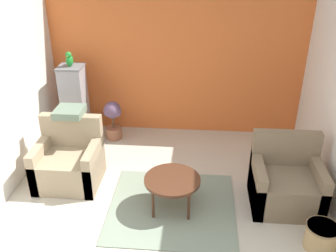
# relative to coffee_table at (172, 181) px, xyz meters

# --- Properties ---
(wall_back_accent) EXTENTS (4.33, 0.06, 2.58)m
(wall_back_accent) POSITION_rel_coffee_table_xyz_m (-0.10, 2.22, 0.88)
(wall_back_accent) COLOR orange
(wall_back_accent) RESTS_ON ground_plane
(wall_left) EXTENTS (0.06, 3.28, 2.58)m
(wall_left) POSITION_rel_coffee_table_xyz_m (-2.23, 0.55, 0.88)
(wall_left) COLOR silver
(wall_left) RESTS_ON ground_plane
(area_rug) EXTENTS (1.61, 1.52, 0.01)m
(area_rug) POSITION_rel_coffee_table_xyz_m (0.00, 0.00, -0.40)
(area_rug) COLOR gray
(area_rug) RESTS_ON ground_plane
(coffee_table) EXTENTS (0.71, 0.71, 0.45)m
(coffee_table) POSITION_rel_coffee_table_xyz_m (0.00, 0.00, 0.00)
(coffee_table) COLOR #472819
(coffee_table) RESTS_ON ground_plane
(armchair_left) EXTENTS (0.86, 0.75, 0.92)m
(armchair_left) POSITION_rel_coffee_table_xyz_m (-1.48, 0.46, -0.11)
(armchair_left) COLOR #9E896B
(armchair_left) RESTS_ON ground_plane
(armchair_right) EXTENTS (0.86, 0.75, 0.92)m
(armchair_right) POSITION_rel_coffee_table_xyz_m (1.44, 0.21, -0.11)
(armchair_right) COLOR #7A664C
(armchair_right) RESTS_ON ground_plane
(birdcage) EXTENTS (0.55, 0.55, 1.30)m
(birdcage) POSITION_rel_coffee_table_xyz_m (-1.74, 1.69, 0.21)
(birdcage) COLOR slate
(birdcage) RESTS_ON ground_plane
(parrot) EXTENTS (0.11, 0.20, 0.24)m
(parrot) POSITION_rel_coffee_table_xyz_m (-1.74, 1.70, 1.00)
(parrot) COLOR #1E842D
(parrot) RESTS_ON birdcage
(potted_plant) EXTENTS (0.32, 0.29, 0.67)m
(potted_plant) POSITION_rel_coffee_table_xyz_m (-1.14, 1.77, -0.02)
(potted_plant) COLOR brown
(potted_plant) RESTS_ON ground_plane
(wicker_basket) EXTENTS (0.37, 0.37, 0.30)m
(wicker_basket) POSITION_rel_coffee_table_xyz_m (1.71, -0.55, -0.25)
(wicker_basket) COLOR tan
(wicker_basket) RESTS_ON ground_plane
(throw_pillow) EXTENTS (0.38, 0.38, 0.10)m
(throw_pillow) POSITION_rel_coffee_table_xyz_m (-1.48, 0.73, 0.56)
(throw_pillow) COLOR slate
(throw_pillow) RESTS_ON armchair_left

